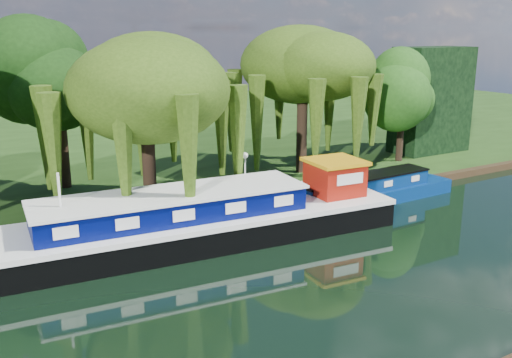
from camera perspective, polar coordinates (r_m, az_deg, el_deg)
ground at (r=24.72m, az=10.11°, el=-8.80°), size 120.00×120.00×0.00m
far_bank at (r=54.02m, az=-13.98°, el=4.20°), size 120.00×52.00×0.45m
dutch_barge at (r=27.05m, az=-5.71°, el=-4.15°), size 20.26×6.12×4.21m
narrowboat at (r=33.22m, az=10.72°, el=-1.43°), size 12.62×2.50×1.83m
willow_left at (r=29.60m, az=-11.01°, el=8.67°), size 7.26×7.26×8.70m
willow_right at (r=37.53m, az=4.72°, el=10.19°), size 7.14×7.14×8.70m
tree_far_mid at (r=35.54m, az=-19.28°, el=9.19°), size 5.64×5.64×9.23m
tree_far_right at (r=42.19m, az=14.48°, el=8.19°), size 4.26×4.26×6.96m
conifer_hedge at (r=46.34m, az=17.12°, el=7.56°), size 6.00×3.00×8.00m
lamppost at (r=32.43m, az=-1.10°, el=1.67°), size 0.36×0.36×2.56m
mooring_posts at (r=30.57m, az=-0.78°, el=-2.01°), size 19.16×0.16×1.00m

